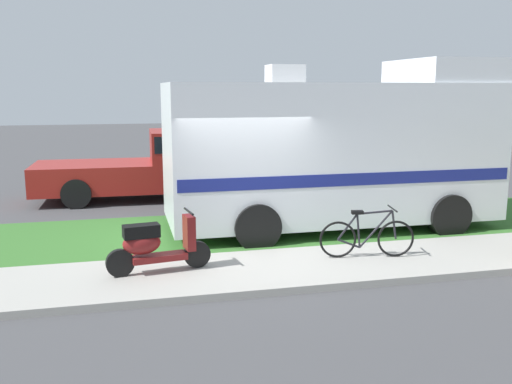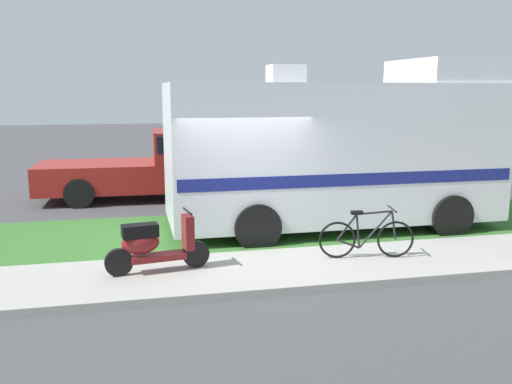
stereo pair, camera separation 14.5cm
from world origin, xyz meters
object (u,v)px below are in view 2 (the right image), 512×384
Objects in this scene: bicycle at (366,237)px; scooter at (154,244)px; pickup_truck_near at (168,162)px; motorhome_rv at (337,150)px.

scooter is at bearing 179.47° from bicycle.
pickup_truck_near is at bearing 112.98° from bicycle.
bicycle is 0.29× the size of pickup_truck_near.
motorhome_rv is 2.77m from bicycle.
pickup_truck_near reaches higher than scooter.
bicycle is at bearing -0.53° from scooter.
scooter is 0.29× the size of pickup_truck_near.
scooter is 3.62m from bicycle.
motorhome_rv is at bearing 81.66° from bicycle.
pickup_truck_near is at bearing 126.46° from motorhome_rv.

